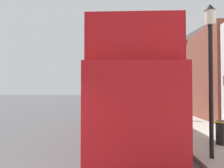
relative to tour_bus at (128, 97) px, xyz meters
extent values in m
plane|color=#4C4C4F|center=(-2.55, 13.60, -1.90)|extent=(144.00, 144.00, 0.00)
cube|color=#ADAAA3|center=(3.77, 10.60, -1.83)|extent=(3.54, 108.00, 0.14)
cube|color=brown|center=(8.54, 12.41, 1.43)|extent=(6.00, 19.03, 6.65)
pyramid|color=#383333|center=(8.54, 12.41, 5.99)|extent=(6.00, 19.03, 2.47)
cube|color=red|center=(0.00, -0.14, -0.29)|extent=(2.58, 10.97, 2.67)
cube|color=orange|center=(0.00, -0.68, -0.15)|extent=(2.57, 6.04, 0.45)
cube|color=black|center=(0.00, -0.14, 0.55)|extent=(2.60, 10.10, 0.70)
cube|color=red|center=(0.00, -0.14, 1.10)|extent=(2.57, 10.10, 0.10)
cube|color=red|center=(-1.22, -0.13, 1.74)|extent=(0.14, 10.08, 1.18)
cube|color=red|center=(1.22, -0.14, 1.74)|extent=(0.14, 10.08, 1.18)
cube|color=red|center=(-0.03, -5.14, 1.74)|extent=(2.51, 0.09, 1.18)
cube|color=red|center=(0.03, 4.14, 1.74)|extent=(2.52, 1.55, 1.18)
cylinder|color=black|center=(-1.11, 3.27, -1.39)|extent=(0.29, 1.01, 1.01)
cylinder|color=black|center=(1.15, 3.25, -1.39)|extent=(0.29, 1.01, 1.01)
cylinder|color=black|center=(-1.15, -3.31, -1.39)|extent=(0.29, 1.01, 1.01)
cylinder|color=black|center=(1.11, -3.32, -1.39)|extent=(0.29, 1.01, 1.01)
cube|color=navy|center=(0.91, 8.48, -1.37)|extent=(1.70, 4.35, 0.72)
cube|color=black|center=(0.91, 8.35, -0.71)|extent=(1.49, 2.09, 0.60)
cylinder|color=black|center=(0.13, 9.82, -1.59)|extent=(0.20, 0.62, 0.62)
cylinder|color=black|center=(1.68, 9.82, -1.59)|extent=(0.20, 0.62, 0.62)
cylinder|color=black|center=(0.14, 7.13, -1.59)|extent=(0.20, 0.62, 0.62)
cylinder|color=black|center=(1.69, 7.13, -1.59)|extent=(0.20, 0.62, 0.62)
cylinder|color=black|center=(2.46, -3.60, 0.33)|extent=(0.13, 0.13, 4.18)
cylinder|color=silver|center=(2.46, -3.60, 2.64)|extent=(0.32, 0.32, 0.45)
cone|color=black|center=(2.46, -3.60, 2.98)|extent=(0.35, 0.35, 0.22)
cylinder|color=black|center=(2.52, 6.30, 0.08)|extent=(0.13, 0.13, 3.68)
cylinder|color=silver|center=(2.52, 6.30, 2.15)|extent=(0.32, 0.32, 0.45)
cone|color=black|center=(2.52, 6.30, 2.48)|extent=(0.35, 0.35, 0.22)
cylinder|color=black|center=(2.51, 16.21, 0.06)|extent=(0.13, 0.13, 3.65)
cylinder|color=silver|center=(2.51, 16.21, 2.11)|extent=(0.32, 0.32, 0.45)
cone|color=black|center=(2.51, 16.21, 2.45)|extent=(0.35, 0.35, 0.22)
cylinder|color=black|center=(3.57, -1.86, -1.30)|extent=(0.44, 0.44, 0.92)
cylinder|color=#B28E1E|center=(3.57, -1.86, -0.88)|extent=(0.48, 0.48, 0.06)
camera|label=1|loc=(-0.40, -10.55, 0.36)|focal=35.00mm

